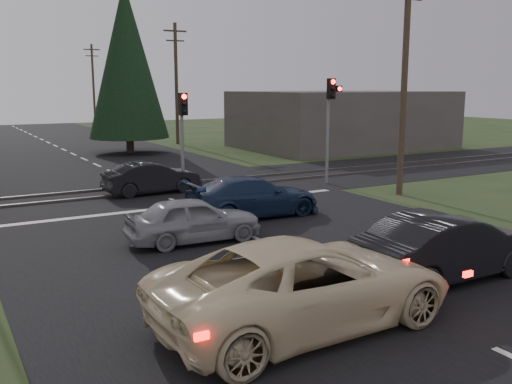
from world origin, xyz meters
TOP-DOWN VIEW (x-y plane):
  - ground at (0.00, 0.00)m, footprint 120.00×120.00m
  - road at (0.00, 10.00)m, footprint 14.00×100.00m
  - rail_corridor at (0.00, 12.00)m, footprint 120.00×8.00m
  - stop_line at (0.00, 8.20)m, footprint 13.00×0.35m
  - rail_near at (0.00, 11.20)m, footprint 120.00×0.12m
  - rail_far at (0.00, 12.80)m, footprint 120.00×0.12m
  - traffic_signal_right at (7.55, 9.47)m, footprint 0.68×0.48m
  - traffic_signal_center at (1.00, 10.68)m, footprint 0.32×0.48m
  - utility_pole_near at (8.50, 6.00)m, footprint 1.80×0.26m
  - utility_pole_mid at (8.50, 30.00)m, footprint 1.80×0.26m
  - utility_pole_far at (8.50, 55.00)m, footprint 1.80×0.26m
  - conifer_tree at (3.50, 26.00)m, footprint 5.20×5.20m
  - building_right at (18.00, 22.00)m, footprint 14.00×10.00m
  - cream_coupe at (-2.23, -2.81)m, footprint 5.90×2.86m
  - dark_hatchback at (2.07, -2.28)m, footprint 4.65×1.67m
  - silver_car at (-1.71, 3.49)m, footprint 3.91×1.79m
  - blue_sedan at (1.32, 5.47)m, footprint 4.75×2.04m
  - dark_car_far at (-0.20, 11.24)m, footprint 3.99×1.52m

SIDE VIEW (x-z plane):
  - ground at x=0.00m, z-range 0.00..0.00m
  - road at x=0.00m, z-range 0.00..0.01m
  - rail_corridor at x=0.00m, z-range 0.00..0.01m
  - stop_line at x=0.00m, z-range 0.01..0.01m
  - rail_near at x=0.00m, z-range 0.00..0.10m
  - rail_far at x=0.00m, z-range 0.00..0.10m
  - dark_car_far at x=-0.20m, z-range 0.00..1.30m
  - silver_car at x=-1.71m, z-range 0.00..1.30m
  - blue_sedan at x=1.32m, z-range 0.00..1.36m
  - dark_hatchback at x=2.07m, z-range 0.00..1.53m
  - cream_coupe at x=-2.23m, z-range 0.00..1.62m
  - building_right at x=18.00m, z-range 0.00..4.00m
  - traffic_signal_center at x=1.00m, z-range 0.76..4.86m
  - traffic_signal_right at x=7.55m, z-range 0.96..5.66m
  - utility_pole_near at x=8.50m, z-range 0.23..9.23m
  - utility_pole_mid at x=8.50m, z-range 0.23..9.23m
  - utility_pole_far at x=8.50m, z-range 0.23..9.23m
  - conifer_tree at x=3.50m, z-range 0.49..11.49m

